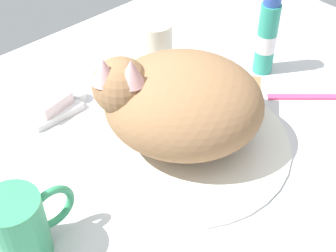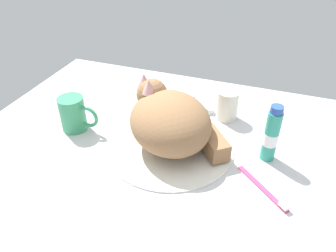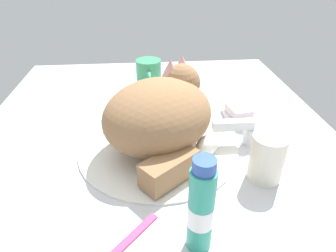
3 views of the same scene
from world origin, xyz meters
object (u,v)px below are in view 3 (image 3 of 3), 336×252
object	(u,v)px
rinse_cup	(267,158)
toothpaste_bottle	(201,208)
cat	(161,114)
coffee_mug	(149,77)
faucet	(246,134)
soap_bar	(239,111)

from	to	relation	value
rinse_cup	toothpaste_bottle	world-z (taller)	toothpaste_bottle
cat	toothpaste_bottle	xyz separation A→B (cm)	(24.66, 3.60, -1.01)
cat	coffee_mug	xyz separation A→B (cm)	(-27.57, -1.66, -3.19)
coffee_mug	toothpaste_bottle	bearing A→B (deg)	5.75
cat	toothpaste_bottle	world-z (taller)	cat
faucet	cat	xyz separation A→B (cm)	(-0.32, -17.98, 5.51)
coffee_mug	toothpaste_bottle	distance (cm)	52.54
rinse_cup	soap_bar	world-z (taller)	rinse_cup
coffee_mug	rinse_cup	xyz separation A→B (cm)	(38.89, 19.73, -0.47)
faucet	coffee_mug	bearing A→B (deg)	-144.85
soap_bar	cat	bearing A→B (deg)	-61.84
cat	soap_bar	distance (cm)	23.06
cat	rinse_cup	size ratio (longest dim) A/B	3.52
faucet	coffee_mug	size ratio (longest dim) A/B	1.26
faucet	toothpaste_bottle	bearing A→B (deg)	-30.57
cat	soap_bar	size ratio (longest dim) A/B	5.10
coffee_mug	soap_bar	bearing A→B (deg)	51.38
faucet	rinse_cup	distance (cm)	11.16
cat	coffee_mug	world-z (taller)	cat
coffee_mug	soap_bar	distance (cm)	27.43
coffee_mug	toothpaste_bottle	world-z (taller)	toothpaste_bottle
rinse_cup	coffee_mug	bearing A→B (deg)	-153.10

